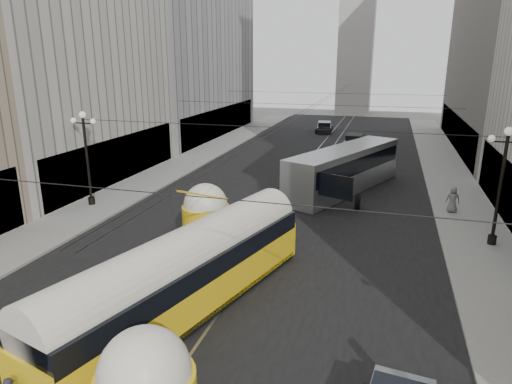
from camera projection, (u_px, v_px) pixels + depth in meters
The scene contains 15 objects.
road at pixel (308, 171), 41.58m from camera, with size 20.00×85.00×0.02m, color black.
sidewalk_left at pixel (201, 155), 48.00m from camera, with size 4.00×72.00×0.15m, color gray.
sidewalk_right at pixel (445, 170), 41.57m from camera, with size 4.00×72.00×0.15m, color gray.
rail_left at pixel (300, 170), 41.78m from camera, with size 0.12×85.00×0.04m, color gray.
rail_right at pixel (316, 171), 41.38m from camera, with size 0.12×85.00×0.04m, color gray.
building_left_far at pixel (176, 21), 57.19m from camera, with size 12.60×28.60×28.60m.
distant_tower at pixel (357, 28), 81.12m from camera, with size 6.00×6.00×31.36m.
lamppost_left_mid at pixel (87, 153), 30.55m from camera, with size 1.86×0.44×6.37m.
lamppost_right_mid at pixel (501, 180), 23.79m from camera, with size 1.86×0.44×6.37m.
catenary at pixel (310, 107), 38.96m from camera, with size 25.00×72.00×0.23m.
streetcar at pixel (187, 272), 18.03m from camera, with size 6.27×15.61×3.54m.
city_bus at pixel (345, 168), 34.84m from camera, with size 7.64×13.59×3.33m.
sedan_white_far at pixel (354, 142), 52.12m from camera, with size 2.20×4.94×1.54m.
sedan_dark_far at pixel (324, 127), 63.06m from camera, with size 2.50×4.81×1.45m.
pedestrian_sidewalk_right at pixel (453, 199), 29.69m from camera, with size 0.85×0.52×1.75m, color slate.
Camera 1 is at (6.71, -7.67, 9.86)m, focal length 32.00 mm.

